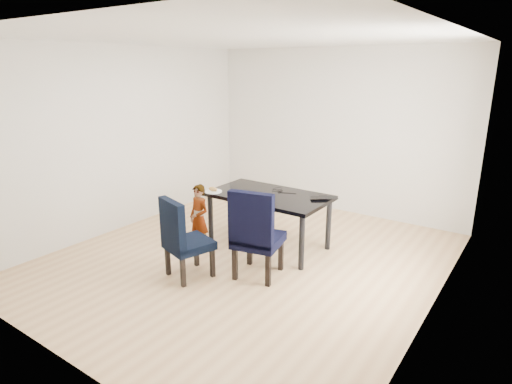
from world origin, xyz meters
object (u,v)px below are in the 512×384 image
Objects in this scene: dining_table at (269,220)px; chair_right at (258,232)px; chair_left at (189,237)px; plate at (213,191)px; laptop at (323,197)px; child at (199,218)px.

chair_right is (0.37, -0.78, 0.17)m from dining_table.
chair_right is at bearing 53.87° from chair_left.
chair_right is at bearing -22.41° from plate.
plate is at bearing -13.20° from laptop.
plate is at bearing 145.19° from chair_right.
plate is 0.68× the size of laptop.
dining_table is at bearing 27.46° from plate.
laptop is at bearing 74.84° from chair_left.
chair_right is 1.06m from child.
chair_left is 1.82m from laptop.
dining_table is 6.76× the size of plate.
plate reaches higher than dining_table.
laptop is at bearing 24.02° from plate.
dining_table is at bearing 94.69° from chair_left.
chair_left reaches higher than dining_table.
chair_right is 3.11× the size of laptop.
laptop reaches higher than dining_table.
chair_left is at bearing 20.47° from laptop.
laptop is (1.35, 0.60, 0.01)m from plate.
chair_left reaches higher than laptop.
laptop is at bearing 45.10° from child.
laptop is at bearing 20.43° from dining_table.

